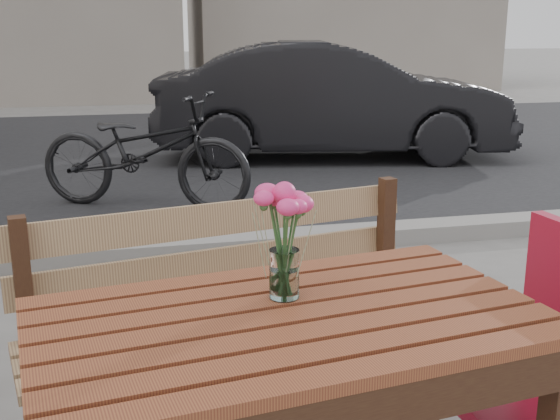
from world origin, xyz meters
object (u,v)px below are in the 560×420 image
(main_vase, at_px, (284,227))
(parked_car, at_px, (331,100))
(red_chair, at_px, (543,361))
(main_table, at_px, (289,361))
(bicycle, at_px, (144,151))

(main_vase, xyz_separation_m, parked_car, (2.02, 6.09, -0.34))
(red_chair, bearing_deg, main_vase, -99.58)
(main_vase, height_order, parked_car, parked_car)
(red_chair, relative_size, parked_car, 0.23)
(red_chair, xyz_separation_m, main_vase, (-0.78, 0.05, 0.46))
(main_table, relative_size, parked_car, 0.35)
(main_table, distance_m, red_chair, 0.81)
(main_table, xyz_separation_m, main_vase, (0.01, 0.11, 0.33))
(red_chair, relative_size, bicycle, 0.50)
(red_chair, height_order, parked_car, parked_car)
(red_chair, bearing_deg, main_table, -91.39)
(main_table, bearing_deg, bicycle, 84.33)
(main_table, relative_size, bicycle, 0.75)
(main_table, height_order, main_vase, main_vase)
(parked_car, bearing_deg, main_table, 173.11)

